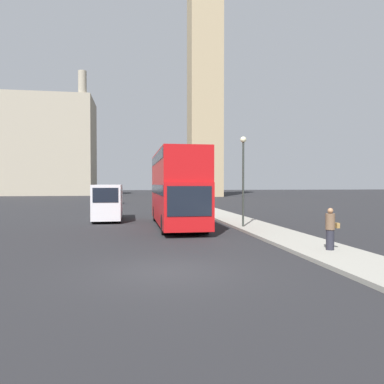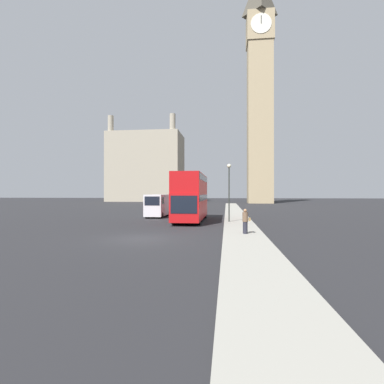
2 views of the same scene
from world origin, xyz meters
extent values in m
plane|color=black|center=(0.00, 0.00, 0.00)|extent=(300.00, 300.00, 0.00)
cube|color=gray|center=(6.32, 0.00, 0.07)|extent=(2.64, 120.00, 0.15)
cube|color=tan|center=(14.40, 67.03, 22.07)|extent=(6.69, 6.69, 44.13)
cube|color=tan|center=(14.40, 67.03, 48.15)|extent=(7.23, 7.23, 8.04)
cylinder|color=silver|center=(14.40, 63.36, 48.15)|extent=(5.49, 0.12, 5.49)
cube|color=black|center=(14.40, 63.28, 49.11)|extent=(0.16, 0.06, 2.19)
cube|color=#9E937F|center=(-22.17, 82.62, 11.51)|extent=(24.13, 15.41, 23.02)
cylinder|color=#9E937F|center=(-32.42, 76.07, 25.55)|extent=(1.85, 1.85, 5.06)
cylinder|color=#9E937F|center=(-11.91, 76.07, 25.55)|extent=(1.85, 1.85, 5.06)
cube|color=#B71114|center=(1.71, 11.82, 1.54)|extent=(2.52, 10.34, 2.47)
cube|color=#B71114|center=(1.71, 11.82, 3.70)|extent=(2.52, 10.13, 1.86)
cube|color=black|center=(1.71, 11.82, 2.35)|extent=(2.56, 9.92, 0.55)
cube|color=black|center=(1.71, 11.82, 4.25)|extent=(2.56, 9.72, 0.55)
cube|color=black|center=(1.71, 6.63, 1.83)|extent=(2.21, 0.03, 1.48)
cylinder|color=black|center=(0.81, 8.20, 0.54)|extent=(0.70, 1.09, 1.09)
cylinder|color=black|center=(2.62, 8.20, 0.54)|extent=(0.70, 1.09, 1.09)
cylinder|color=black|center=(0.81, 15.44, 0.54)|extent=(0.70, 1.09, 1.09)
cylinder|color=black|center=(2.62, 15.44, 0.54)|extent=(0.70, 1.09, 1.09)
cube|color=silver|center=(-2.78, 16.55, 1.40)|extent=(1.95, 5.55, 2.42)
cube|color=black|center=(-2.78, 13.76, 1.94)|extent=(1.66, 0.02, 0.97)
cube|color=black|center=(-2.78, 14.75, 1.94)|extent=(1.98, 1.00, 0.77)
cylinder|color=black|center=(-3.51, 14.66, 0.35)|extent=(0.49, 0.70, 0.70)
cylinder|color=black|center=(-2.04, 14.66, 0.35)|extent=(0.49, 0.70, 0.70)
cylinder|color=black|center=(-3.51, 18.43, 0.35)|extent=(0.49, 0.70, 0.70)
cylinder|color=black|center=(-2.04, 18.43, 0.35)|extent=(0.49, 0.70, 0.70)
cylinder|color=#23232D|center=(6.42, 1.87, 0.54)|extent=(0.30, 0.30, 0.78)
cylinder|color=brown|center=(6.42, 1.87, 1.24)|extent=(0.36, 0.36, 0.62)
sphere|color=#9E704C|center=(6.42, 1.87, 1.65)|extent=(0.21, 0.21, 0.21)
cube|color=olive|center=(6.70, 1.87, 1.08)|extent=(0.12, 0.24, 0.20)
cylinder|color=#2D332D|center=(5.45, 9.99, 2.63)|extent=(0.12, 0.12, 4.96)
sphere|color=beige|center=(5.45, 9.99, 5.29)|extent=(0.36, 0.36, 0.36)
cube|color=navy|center=(-3.42, 40.31, 0.55)|extent=(1.76, 4.24, 0.75)
cube|color=black|center=(-3.42, 40.42, 1.22)|extent=(1.59, 2.04, 0.59)
cylinder|color=black|center=(-4.11, 38.95, 0.34)|extent=(0.39, 0.68, 0.68)
cylinder|color=black|center=(-2.73, 38.95, 0.34)|extent=(0.39, 0.68, 0.68)
cylinder|color=black|center=(-4.11, 41.67, 0.34)|extent=(0.39, 0.68, 0.68)
cylinder|color=black|center=(-2.73, 41.67, 0.34)|extent=(0.39, 0.68, 0.68)
camera|label=1|loc=(-1.09, -11.37, 2.68)|focal=35.00mm
camera|label=2|loc=(5.23, -17.77, 2.78)|focal=28.00mm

